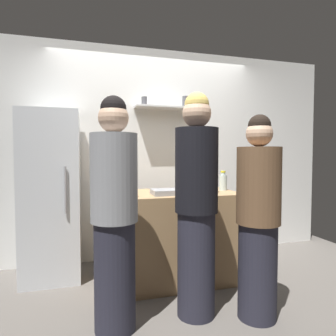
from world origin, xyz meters
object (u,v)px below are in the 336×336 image
baking_pan (169,192)px  person_blonde (197,205)px  wine_bottle_pale_glass (213,180)px  water_bottle_plastic (223,182)px  wine_bottle_dark_glass (180,180)px  utensil_holder (130,191)px  person_brown_jacket (258,219)px  refrigerator (51,195)px  person_grey_hoodie (114,215)px

baking_pan → person_blonde: size_ratio=0.19×
wine_bottle_pale_glass → water_bottle_plastic: bearing=43.0°
person_blonde → wine_bottle_pale_glass: bearing=38.6°
wine_bottle_dark_glass → person_blonde: size_ratio=0.17×
wine_bottle_dark_glass → water_bottle_plastic: size_ratio=1.44×
utensil_holder → wine_bottle_pale_glass: 0.85m
wine_bottle_dark_glass → person_blonde: (-0.16, -0.91, -0.12)m
wine_bottle_pale_glass → person_blonde: (-0.39, -0.54, -0.14)m
person_blonde → wine_bottle_dark_glass: bearing=64.2°
utensil_holder → water_bottle_plastic: size_ratio=1.03×
utensil_holder → person_brown_jacket: (0.90, -0.66, -0.17)m
refrigerator → wine_bottle_dark_glass: refrigerator is taller
refrigerator → person_grey_hoodie: 1.24m
person_blonde → person_grey_hoodie: (-0.65, -0.02, -0.04)m
utensil_holder → person_grey_hoodie: bearing=-110.7°
refrigerator → person_brown_jacket: refrigerator is taller
utensil_holder → water_bottle_plastic: (1.05, 0.24, 0.03)m
refrigerator → utensil_holder: 0.96m
refrigerator → baking_pan: 1.25m
utensil_holder → wine_bottle_pale_glass: wine_bottle_pale_glass is taller
utensil_holder → wine_bottle_pale_glass: (0.84, 0.05, 0.07)m
refrigerator → wine_bottle_dark_glass: (1.35, -0.18, 0.15)m
utensil_holder → person_blonde: person_blonde is taller
person_grey_hoodie → person_brown_jacket: size_ratio=1.07×
baking_pan → person_blonde: 0.57m
water_bottle_plastic → person_grey_hoodie: bearing=-148.7°
person_grey_hoodie → wine_bottle_dark_glass: bearing=-32.3°
refrigerator → person_grey_hoodie: (0.54, -1.12, -0.02)m
refrigerator → person_blonde: 1.61m
utensil_holder → person_brown_jacket: size_ratio=0.14×
wine_bottle_pale_glass → person_brown_jacket: bearing=-85.3°
wine_bottle_pale_glass → person_grey_hoodie: (-1.04, -0.57, -0.18)m
baking_pan → person_brown_jacket: bearing=-55.1°
wine_bottle_dark_glass → wine_bottle_pale_glass: 0.44m
wine_bottle_pale_glass → water_bottle_plastic: 0.28m
water_bottle_plastic → person_grey_hoodie: 1.46m
person_blonde → person_brown_jacket: size_ratio=1.11×
baking_pan → utensil_holder: size_ratio=1.57×
refrigerator → utensil_holder: size_ratio=8.01×
person_brown_jacket → person_grey_hoodie: bearing=-126.1°
baking_pan → wine_bottle_pale_glass: (0.45, -0.02, 0.10)m
utensil_holder → person_brown_jacket: bearing=-36.0°
utensil_holder → baking_pan: bearing=11.0°
baking_pan → utensil_holder: bearing=-169.0°
water_bottle_plastic → person_blonde: (-0.59, -0.73, -0.10)m
refrigerator → utensil_holder: bearing=-39.5°
utensil_holder → water_bottle_plastic: utensil_holder is taller
wine_bottle_dark_glass → person_brown_jacket: (0.29, -1.08, -0.23)m
refrigerator → person_blonde: person_blonde is taller
person_blonde → baking_pan: bearing=80.6°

